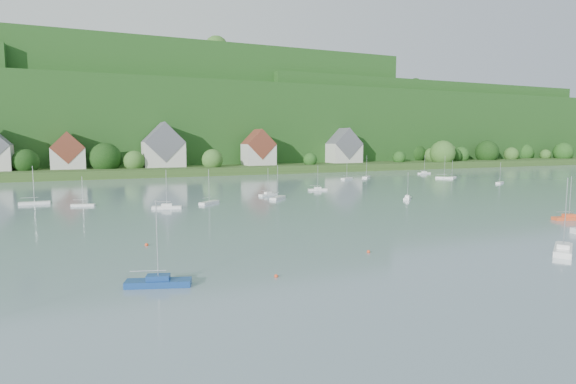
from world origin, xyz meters
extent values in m
cube|color=#314E1D|center=(0.00, 200.00, 1.50)|extent=(600.00, 60.00, 3.00)
cube|color=#143F14|center=(0.00, 275.00, 20.00)|extent=(620.00, 160.00, 40.00)
cube|color=#143F14|center=(10.00, 270.00, 28.00)|extent=(240.00, 130.00, 60.00)
cube|color=#143F14|center=(160.00, 255.00, 22.00)|extent=(200.00, 110.00, 48.00)
sphere|color=#184514|center=(218.82, 196.52, 6.33)|extent=(10.24, 10.24, 10.24)
sphere|color=#315D22|center=(141.50, 180.22, 7.19)|extent=(12.88, 12.88, 12.88)
sphere|color=black|center=(139.35, 197.94, 6.40)|extent=(10.46, 10.46, 10.46)
sphere|color=#184514|center=(118.43, 184.90, 5.10)|extent=(6.45, 6.45, 6.45)
sphere|color=#315D22|center=(228.18, 189.87, 5.07)|extent=(6.37, 6.37, 6.37)
sphere|color=black|center=(152.01, 194.00, 6.47)|extent=(10.68, 10.68, 10.68)
sphere|color=black|center=(177.90, 186.42, 7.18)|extent=(12.85, 12.85, 12.85)
sphere|color=#315D22|center=(-6.80, 183.88, 5.66)|extent=(8.19, 8.19, 8.19)
sphere|color=#315D22|center=(153.96, 190.35, 6.41)|extent=(10.50, 10.50, 10.50)
sphere|color=black|center=(152.76, 184.28, 5.62)|extent=(8.05, 8.05, 8.05)
sphere|color=#315D22|center=(-51.96, 186.07, 5.11)|extent=(6.49, 6.49, 6.49)
sphere|color=#315D22|center=(46.85, 192.08, 6.95)|extent=(12.16, 12.16, 12.16)
sphere|color=#315D22|center=(22.99, 179.93, 5.84)|extent=(8.73, 8.73, 8.73)
sphere|color=black|center=(-43.87, 185.86, 6.03)|extent=(9.32, 9.32, 9.32)
sphere|color=#184514|center=(198.64, 187.75, 5.51)|extent=(7.74, 7.74, 7.74)
sphere|color=#184514|center=(159.04, 186.11, 5.87)|extent=(8.84, 8.84, 8.84)
sphere|color=#184514|center=(235.86, 184.24, 6.67)|extent=(11.28, 11.28, 11.28)
sphere|color=#184514|center=(67.84, 181.69, 5.03)|extent=(6.24, 6.24, 6.24)
sphere|color=black|center=(89.43, 194.54, 5.65)|extent=(8.16, 8.16, 8.16)
sphere|color=#315D22|center=(144.77, 192.32, 5.63)|extent=(8.09, 8.09, 8.09)
sphere|color=#315D22|center=(197.13, 187.30, 5.65)|extent=(8.14, 8.14, 8.14)
sphere|color=black|center=(-17.00, 186.36, 6.87)|extent=(11.92, 11.92, 11.92)
sphere|color=#184514|center=(39.50, 255.03, 60.25)|extent=(12.83, 12.83, 12.83)
sphere|color=#315D22|center=(-39.93, 242.18, 59.43)|extent=(8.18, 8.18, 8.18)
sphere|color=#184514|center=(1.11, 279.65, 60.23)|extent=(12.73, 12.73, 12.73)
sphere|color=#184514|center=(83.40, 244.53, 60.01)|extent=(11.50, 11.50, 11.50)
sphere|color=#184514|center=(60.71, 274.89, 60.56)|extent=(14.65, 14.65, 14.65)
sphere|color=#315D22|center=(39.25, 231.29, 60.09)|extent=(11.95, 11.95, 11.95)
sphere|color=#184514|center=(119.44, 238.58, 59.71)|extent=(9.76, 9.76, 9.76)
sphere|color=#315D22|center=(-47.14, 274.29, 59.24)|extent=(7.07, 7.07, 7.07)
sphere|color=black|center=(-3.47, 243.31, 59.44)|extent=(8.21, 8.21, 8.21)
sphere|color=#315D22|center=(-22.82, 267.10, 60.14)|extent=(12.24, 12.24, 12.24)
sphere|color=#315D22|center=(114.51, 242.98, 59.58)|extent=(9.00, 9.00, 9.00)
sphere|color=#184514|center=(101.03, 257.97, 59.41)|extent=(8.03, 8.03, 8.03)
sphere|color=#315D22|center=(176.64, 258.30, 47.67)|extent=(9.52, 9.52, 9.52)
sphere|color=#315D22|center=(233.20, 259.00, 47.60)|extent=(9.12, 9.12, 9.12)
sphere|color=#315D22|center=(100.48, 258.36, 48.62)|extent=(14.97, 14.97, 14.97)
sphere|color=black|center=(161.92, 228.86, 47.32)|extent=(7.52, 7.52, 7.52)
sphere|color=#184514|center=(78.67, 255.82, 47.71)|extent=(9.78, 9.78, 9.78)
sphere|color=#184514|center=(119.68, 254.71, 48.10)|extent=(12.02, 12.02, 12.02)
sphere|color=black|center=(137.90, 236.02, 48.02)|extent=(11.57, 11.57, 11.57)
sphere|color=#184514|center=(122.43, 222.73, 48.21)|extent=(12.65, 12.65, 12.65)
sphere|color=#315D22|center=(142.64, 228.37, 47.45)|extent=(8.28, 8.28, 8.28)
sphere|color=black|center=(167.90, 264.31, 47.31)|extent=(7.47, 7.47, 7.47)
sphere|color=#315D22|center=(99.14, 247.22, 47.66)|extent=(9.48, 9.48, 9.48)
sphere|color=black|center=(189.44, 271.22, 41.48)|extent=(8.43, 8.43, 8.43)
sphere|color=#184514|center=(-39.98, 262.14, 42.10)|extent=(12.01, 12.01, 12.01)
sphere|color=black|center=(182.06, 244.68, 42.37)|extent=(13.54, 13.54, 13.54)
sphere|color=black|center=(118.67, 252.35, 42.64)|extent=(15.08, 15.08, 15.08)
sphere|color=#315D22|center=(108.41, 268.02, 42.80)|extent=(15.99, 15.99, 15.99)
sphere|color=black|center=(-3.70, 272.21, 42.75)|extent=(15.72, 15.72, 15.72)
sphere|color=#315D22|center=(218.40, 301.50, 42.48)|extent=(14.17, 14.17, 14.17)
sphere|color=#184514|center=(10.88, 267.92, 41.84)|extent=(10.54, 10.54, 10.54)
sphere|color=black|center=(233.10, 233.99, 42.47)|extent=(14.14, 14.14, 14.14)
cube|color=beige|center=(-30.00, 189.00, 7.00)|extent=(12.00, 9.00, 8.00)
cube|color=brown|center=(-30.00, 189.00, 11.00)|extent=(12.00, 9.36, 12.00)
cube|color=beige|center=(5.00, 188.00, 8.00)|extent=(16.00, 11.00, 10.00)
cube|color=#5A5A61|center=(5.00, 188.00, 13.00)|extent=(16.00, 11.44, 16.00)
cube|color=beige|center=(45.00, 186.00, 7.50)|extent=(13.00, 10.00, 9.00)
cube|color=brown|center=(45.00, 186.00, 12.00)|extent=(13.00, 10.40, 13.00)
cube|color=beige|center=(90.00, 190.00, 7.50)|extent=(15.00, 10.00, 9.00)
cube|color=#5A5A61|center=(90.00, 190.00, 12.00)|extent=(15.00, 10.40, 15.00)
cube|color=navy|center=(-18.91, 38.28, 0.31)|extent=(6.38, 3.51, 0.61)
cube|color=navy|center=(-18.91, 38.28, 0.86)|extent=(2.42, 1.80, 0.50)
cylinder|color=silver|center=(-18.91, 38.28, 4.46)|extent=(0.10, 0.10, 7.68)
cylinder|color=silver|center=(-19.79, 38.56, 1.51)|extent=(3.24, 1.10, 0.08)
cube|color=white|center=(29.03, 32.02, 0.34)|extent=(6.76, 5.50, 0.69)
cube|color=white|center=(29.03, 32.02, 0.94)|extent=(2.75, 2.48, 0.50)
cylinder|color=silver|center=(29.03, 32.02, 4.99)|extent=(0.10, 0.10, 8.61)
cylinder|color=silver|center=(28.18, 31.43, 1.59)|extent=(3.16, 2.22, 0.08)
cube|color=#F05729|center=(52.26, 48.01, 0.28)|extent=(5.85, 3.05, 0.56)
cube|color=#F05729|center=(52.26, 48.01, 0.81)|extent=(2.20, 1.60, 0.50)
cylinder|color=silver|center=(52.26, 48.01, 4.08)|extent=(0.10, 0.10, 7.04)
cylinder|color=silver|center=(51.45, 48.24, 1.46)|extent=(3.00, 0.92, 0.08)
sphere|color=#EE4A21|center=(-7.49, 36.54, 0.00)|extent=(0.40, 0.40, 0.40)
sphere|color=#EE4A21|center=(6.94, 41.66, 0.00)|extent=(0.41, 0.41, 0.41)
sphere|color=#EE4A21|center=(-17.80, 56.57, 0.00)|extent=(0.47, 0.47, 0.47)
cube|color=white|center=(102.82, 147.14, 0.29)|extent=(5.85, 2.19, 0.57)
cube|color=white|center=(102.82, 147.14, 0.82)|extent=(2.11, 1.32, 0.50)
cylinder|color=silver|center=(102.82, 147.14, 4.14)|extent=(0.10, 0.10, 7.14)
cylinder|color=silver|center=(101.97, 147.05, 1.47)|extent=(3.13, 0.41, 0.08)
cube|color=white|center=(16.76, 95.22, 0.30)|extent=(5.36, 5.38, 0.59)
cylinder|color=silver|center=(16.76, 95.22, 4.30)|extent=(0.10, 0.10, 7.42)
cylinder|color=silver|center=(16.13, 94.59, 1.49)|extent=(2.35, 2.37, 0.08)
cube|color=white|center=(99.11, 127.28, 0.24)|extent=(4.88, 3.21, 0.48)
cylinder|color=silver|center=(99.11, 127.28, 3.45)|extent=(0.10, 0.10, 5.95)
cylinder|color=silver|center=(98.46, 126.98, 1.38)|extent=(2.41, 1.18, 0.08)
cube|color=white|center=(70.08, 139.52, 0.31)|extent=(5.58, 5.52, 0.61)
cylinder|color=silver|center=(70.08, 139.52, 4.45)|extent=(0.10, 0.10, 7.67)
cylinder|color=silver|center=(69.42, 138.87, 1.51)|extent=(2.46, 2.42, 0.08)
cube|color=white|center=(44.63, 82.75, 0.23)|extent=(4.24, 4.25, 0.47)
cube|color=white|center=(44.63, 82.75, 0.72)|extent=(1.81, 1.81, 0.50)
cylinder|color=silver|center=(44.63, 82.75, 3.40)|extent=(0.10, 0.10, 5.86)
cylinder|color=silver|center=(44.13, 82.25, 1.37)|extent=(1.88, 1.88, 0.08)
cube|color=white|center=(-25.38, 100.50, 0.23)|extent=(4.82, 2.42, 0.46)
cylinder|color=silver|center=(-25.38, 100.50, 3.37)|extent=(0.10, 0.10, 5.81)
cylinder|color=silver|center=(-26.05, 100.67, 1.36)|extent=(2.49, 0.72, 0.08)
cube|color=white|center=(-0.14, 93.45, 0.28)|extent=(5.25, 4.83, 0.56)
cylinder|color=silver|center=(-0.14, 93.45, 4.05)|extent=(0.10, 0.10, 6.98)
cylinder|color=silver|center=(-0.78, 92.90, 1.46)|extent=(2.38, 2.06, 0.08)
cube|color=white|center=(17.00, 102.19, 0.26)|extent=(5.28, 3.28, 0.51)
cube|color=white|center=(17.00, 102.19, 0.76)|extent=(2.04, 1.61, 0.50)
cylinder|color=silver|center=(17.00, 102.19, 3.72)|extent=(0.10, 0.10, 6.41)
cylinder|color=silver|center=(16.29, 101.89, 1.41)|extent=(2.64, 1.15, 0.08)
cube|color=white|center=(-35.01, 107.73, 0.31)|extent=(6.16, 1.86, 0.61)
cylinder|color=silver|center=(-35.01, 107.73, 4.43)|extent=(0.10, 0.10, 7.64)
cylinder|color=silver|center=(-35.93, 107.70, 1.51)|extent=(3.36, 0.16, 0.08)
cube|color=white|center=(-9.83, 89.53, 0.29)|extent=(6.08, 3.16, 0.59)
cube|color=white|center=(-9.83, 89.53, 0.84)|extent=(2.28, 1.66, 0.50)
cylinder|color=silver|center=(-9.83, 89.53, 4.24)|extent=(0.10, 0.10, 7.32)
cylinder|color=silver|center=(-10.68, 89.76, 1.49)|extent=(3.12, 0.94, 0.08)
cube|color=white|center=(60.23, 136.94, 0.28)|extent=(5.72, 4.24, 0.57)
cylinder|color=silver|center=(60.23, 136.94, 4.13)|extent=(0.10, 0.10, 7.12)
cylinder|color=silver|center=(59.49, 136.51, 1.47)|extent=(2.75, 1.64, 0.08)
cube|color=white|center=(94.39, 126.02, 0.30)|extent=(5.51, 5.38, 0.60)
cylinder|color=silver|center=(94.39, 126.02, 4.36)|extent=(0.10, 0.10, 7.52)
cylinder|color=silver|center=(93.74, 126.64, 1.50)|extent=(2.45, 2.35, 0.08)
cube|color=white|center=(33.89, 108.02, 0.26)|extent=(5.36, 2.33, 0.52)
cube|color=white|center=(33.89, 108.02, 0.77)|extent=(1.96, 1.31, 0.50)
cylinder|color=silver|center=(33.89, 108.02, 3.76)|extent=(0.10, 0.10, 6.48)
cylinder|color=silver|center=(33.13, 108.15, 1.42)|extent=(2.82, 0.57, 0.08)
cube|color=white|center=(97.31, 103.95, 0.25)|extent=(5.02, 3.73, 0.50)
cylinder|color=silver|center=(97.31, 103.95, 3.62)|extent=(0.10, 0.10, 6.25)
cylinder|color=silver|center=(96.66, 103.57, 1.40)|extent=(2.41, 1.45, 0.08)
camera|label=1|loc=(-25.01, -6.71, 13.90)|focal=29.39mm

